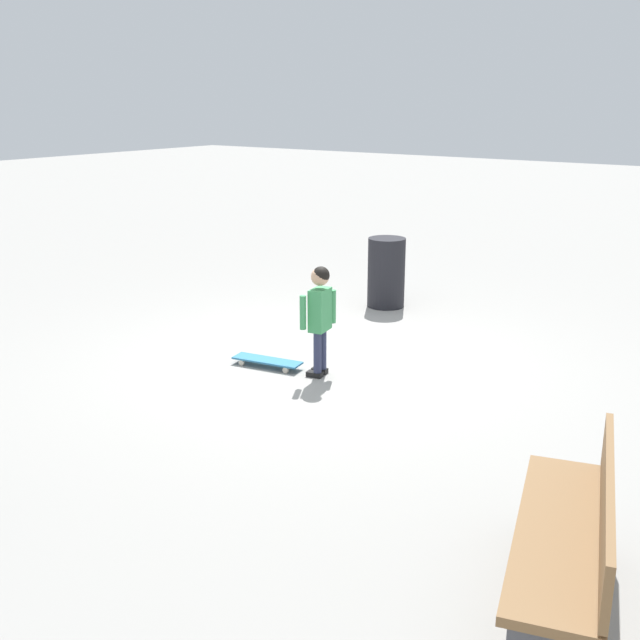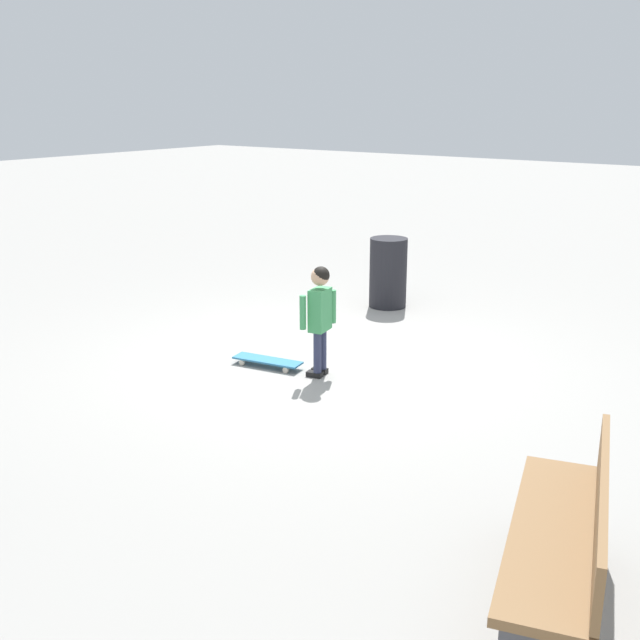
{
  "view_description": "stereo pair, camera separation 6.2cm",
  "coord_description": "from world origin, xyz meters",
  "views": [
    {
      "loc": [
        -5.98,
        -4.24,
        2.56
      ],
      "look_at": [
        -0.39,
        -0.24,
        0.55
      ],
      "focal_mm": 43.12,
      "sensor_mm": 36.0,
      "label": 1
    },
    {
      "loc": [
        -5.94,
        -4.29,
        2.56
      ],
      "look_at": [
        -0.39,
        -0.24,
        0.55
      ],
      "focal_mm": 43.12,
      "sensor_mm": 36.0,
      "label": 2
    }
  ],
  "objects": [
    {
      "name": "trash_bin",
      "position": [
        2.14,
        0.54,
        0.43
      ],
      "size": [
        0.47,
        0.47,
        0.87
      ],
      "primitive_type": "cylinder",
      "color": "black",
      "rests_on": "ground"
    },
    {
      "name": "ground_plane",
      "position": [
        0.0,
        0.0,
        0.0
      ],
      "size": [
        50.0,
        50.0,
        0.0
      ],
      "primitive_type": "plane",
      "color": "gray"
    },
    {
      "name": "child_person",
      "position": [
        -0.39,
        -0.24,
        0.66
      ],
      "size": [
        0.39,
        0.21,
        1.06
      ],
      "color": "#2D3351",
      "rests_on": "ground"
    },
    {
      "name": "street_bench",
      "position": [
        -2.48,
        -3.29,
        0.42
      ],
      "size": [
        1.66,
        0.86,
        0.8
      ],
      "color": "brown",
      "rests_on": "ground"
    },
    {
      "name": "skateboard",
      "position": [
        -0.49,
        0.32,
        0.06
      ],
      "size": [
        0.31,
        0.73,
        0.07
      ],
      "color": "teal",
      "rests_on": "ground"
    }
  ]
}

